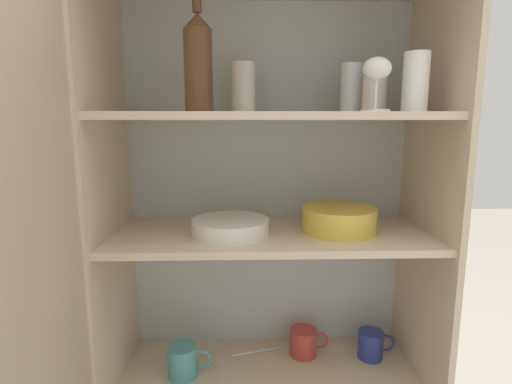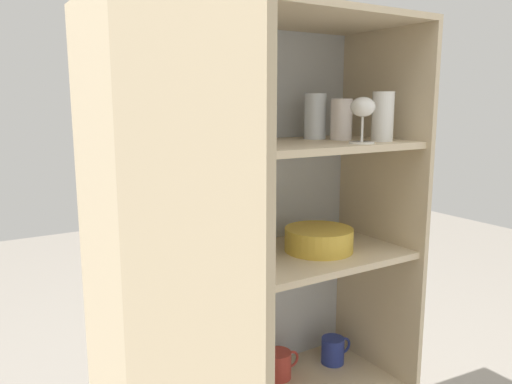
% 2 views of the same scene
% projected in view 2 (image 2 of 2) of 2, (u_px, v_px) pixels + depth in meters
% --- Properties ---
extents(cupboard_back_panel, '(0.94, 0.02, 1.49)m').
position_uv_depth(cupboard_back_panel, '(231.00, 262.00, 1.64)').
color(cupboard_back_panel, '#B2B7BC').
rests_on(cupboard_back_panel, ground_plane).
extents(cupboard_side_left, '(0.02, 0.41, 1.49)m').
position_uv_depth(cupboard_side_left, '(106.00, 314.00, 1.23)').
color(cupboard_side_left, '#CCB793').
rests_on(cupboard_side_left, ground_plane).
extents(cupboard_side_right, '(0.02, 0.41, 1.49)m').
position_uv_depth(cupboard_side_right, '(377.00, 255.00, 1.71)').
color(cupboard_side_right, '#CCB793').
rests_on(cupboard_side_right, ground_plane).
extents(cupboard_top_panel, '(0.94, 0.41, 0.02)m').
position_uv_depth(cupboard_top_panel, '(264.00, 13.00, 1.34)').
color(cupboard_top_panel, '#CCB793').
rests_on(cupboard_top_panel, cupboard_side_left).
extents(shelf_board_middle, '(0.91, 0.38, 0.02)m').
position_uv_depth(shelf_board_middle, '(263.00, 264.00, 1.46)').
color(shelf_board_middle, beige).
extents(shelf_board_upper, '(0.91, 0.38, 0.02)m').
position_uv_depth(shelf_board_upper, '(264.00, 148.00, 1.40)').
color(shelf_board_upper, beige).
extents(tumbler_glass_0, '(0.07, 0.07, 0.15)m').
position_uv_depth(tumbler_glass_0, '(383.00, 117.00, 1.49)').
color(tumbler_glass_0, white).
rests_on(tumbler_glass_0, shelf_board_upper).
extents(tumbler_glass_1, '(0.07, 0.07, 0.14)m').
position_uv_depth(tumbler_glass_1, '(315.00, 116.00, 1.58)').
color(tumbler_glass_1, white).
rests_on(tumbler_glass_1, shelf_board_upper).
extents(tumbler_glass_2, '(0.07, 0.07, 0.15)m').
position_uv_depth(tumbler_glass_2, '(225.00, 118.00, 1.42)').
color(tumbler_glass_2, silver).
rests_on(tumbler_glass_2, shelf_board_upper).
extents(tumbler_glass_3, '(0.07, 0.07, 0.13)m').
position_uv_depth(tumbler_glass_3, '(341.00, 119.00, 1.55)').
color(tumbler_glass_3, silver).
rests_on(tumbler_glass_3, shelf_board_upper).
extents(wine_glass_0, '(0.07, 0.07, 0.13)m').
position_uv_depth(wine_glass_0, '(363.00, 111.00, 1.41)').
color(wine_glass_0, white).
rests_on(wine_glass_0, shelf_board_upper).
extents(wine_bottle, '(0.07, 0.07, 0.28)m').
position_uv_depth(wine_bottle, '(218.00, 100.00, 1.21)').
color(wine_bottle, '#4C2D19').
rests_on(wine_bottle, shelf_board_upper).
extents(plate_stack_white, '(0.22, 0.22, 0.04)m').
position_uv_depth(plate_stack_white, '(234.00, 262.00, 1.37)').
color(plate_stack_white, silver).
rests_on(plate_stack_white, shelf_board_middle).
extents(mixing_bowl_large, '(0.21, 0.21, 0.07)m').
position_uv_depth(mixing_bowl_large, '(319.00, 239.00, 1.55)').
color(mixing_bowl_large, gold).
rests_on(mixing_bowl_large, shelf_board_middle).
extents(coffee_mug_extra_1, '(0.12, 0.08, 0.09)m').
position_uv_depth(coffee_mug_extra_1, '(333.00, 350.00, 1.77)').
color(coffee_mug_extra_1, '#283893').
rests_on(coffee_mug_extra_1, shelf_board_lower).
extents(coffee_mug_extra_2, '(0.13, 0.09, 0.09)m').
position_uv_depth(coffee_mug_extra_2, '(279.00, 364.00, 1.68)').
color(coffee_mug_extra_2, '#BC3D33').
rests_on(coffee_mug_extra_2, shelf_board_lower).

